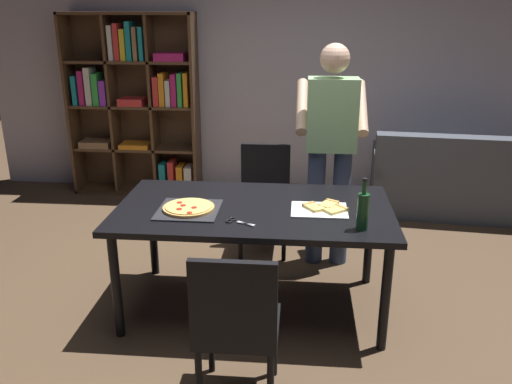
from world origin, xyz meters
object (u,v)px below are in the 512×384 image
object	(u,v)px
dining_table	(254,216)
person_serving_pizza	(331,143)
chair_near_camera	(236,322)
pepperoni_pizza_on_tray	(189,208)
wine_bottle	(363,210)
couch	(458,184)
kitchen_scissors	(236,221)
bookshelf	(137,103)
chair_far_side	(265,191)

from	to	relation	value
dining_table	person_serving_pizza	size ratio (longest dim) A/B	1.03
chair_near_camera	dining_table	bearing A→B (deg)	90.00
pepperoni_pizza_on_tray	wine_bottle	xyz separation A→B (m)	(1.08, -0.21, 0.10)
pepperoni_pizza_on_tray	person_serving_pizza	bearing A→B (deg)	42.84
couch	person_serving_pizza	world-z (taller)	person_serving_pizza
chair_near_camera	kitchen_scissors	bearing A→B (deg)	96.85
kitchen_scissors	bookshelf	bearing A→B (deg)	118.14
bookshelf	chair_near_camera	bearing A→B (deg)	-65.89
chair_near_camera	bookshelf	distance (m)	3.72
chair_near_camera	person_serving_pizza	xyz separation A→B (m)	(0.53, 1.75, 0.49)
dining_table	chair_far_side	distance (m)	1.00
dining_table	person_serving_pizza	world-z (taller)	person_serving_pizza
dining_table	pepperoni_pizza_on_tray	bearing A→B (deg)	-165.52
chair_near_camera	couch	world-z (taller)	chair_near_camera
dining_table	chair_far_side	xyz separation A→B (m)	(0.00, 0.99, -0.17)
chair_far_side	person_serving_pizza	world-z (taller)	person_serving_pizza
chair_far_side	wine_bottle	size ratio (longest dim) A/B	2.85
chair_far_side	bookshelf	world-z (taller)	bookshelf
couch	kitchen_scissors	distance (m)	3.04
dining_table	chair_far_side	bearing A→B (deg)	90.00
chair_far_side	pepperoni_pizza_on_tray	xyz separation A→B (m)	(-0.41, -1.09, 0.25)
chair_near_camera	pepperoni_pizza_on_tray	bearing A→B (deg)	115.26
person_serving_pizza	kitchen_scissors	xyz separation A→B (m)	(-0.61, -1.04, -0.24)
chair_near_camera	bookshelf	size ratio (longest dim) A/B	0.46
chair_near_camera	wine_bottle	size ratio (longest dim) A/B	2.85
person_serving_pizza	wine_bottle	bearing A→B (deg)	-82.48
dining_table	chair_near_camera	xyz separation A→B (m)	(-0.00, -0.99, -0.17)
couch	pepperoni_pizza_on_tray	world-z (taller)	couch
wine_bottle	chair_far_side	bearing A→B (deg)	117.23
wine_bottle	bookshelf	bearing A→B (deg)	128.90
kitchen_scissors	couch	bearing A→B (deg)	48.82
chair_near_camera	pepperoni_pizza_on_tray	distance (m)	1.00
bookshelf	dining_table	bearing A→B (deg)	-57.69
chair_far_side	kitchen_scissors	size ratio (longest dim) A/B	4.59
chair_far_side	bookshelf	distance (m)	2.11
dining_table	pepperoni_pizza_on_tray	distance (m)	0.44
chair_near_camera	kitchen_scissors	size ratio (longest dim) A/B	4.59
dining_table	bookshelf	xyz separation A→B (m)	(-1.51, 2.38, 0.32)
wine_bottle	couch	bearing A→B (deg)	61.97
couch	bookshelf	xyz separation A→B (m)	(-3.40, 0.40, 0.70)
couch	bookshelf	bearing A→B (deg)	173.35
dining_table	kitchen_scissors	bearing A→B (deg)	-107.22
chair_far_side	person_serving_pizza	xyz separation A→B (m)	(0.53, -0.22, 0.49)
wine_bottle	chair_near_camera	bearing A→B (deg)	-134.89
chair_near_camera	wine_bottle	distance (m)	1.01
bookshelf	wine_bottle	size ratio (longest dim) A/B	6.17
dining_table	couch	world-z (taller)	couch
chair_near_camera	pepperoni_pizza_on_tray	size ratio (longest dim) A/B	2.29
chair_far_side	pepperoni_pizza_on_tray	distance (m)	1.20
chair_near_camera	chair_far_side	xyz separation A→B (m)	(0.00, 1.97, 0.00)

